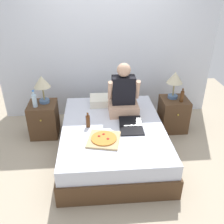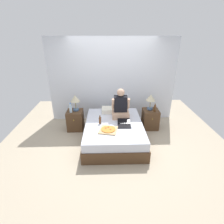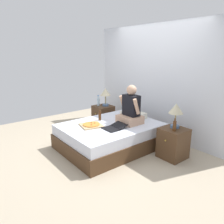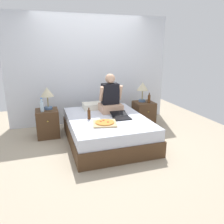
{
  "view_description": "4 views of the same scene",
  "coord_description": "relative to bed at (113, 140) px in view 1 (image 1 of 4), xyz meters",
  "views": [
    {
      "loc": [
        -0.25,
        -3.0,
        2.35
      ],
      "look_at": [
        -0.01,
        0.04,
        0.68
      ],
      "focal_mm": 40.0,
      "sensor_mm": 36.0,
      "label": 1
    },
    {
      "loc": [
        -0.17,
        -3.89,
        2.57
      ],
      "look_at": [
        -0.05,
        -0.04,
        0.82
      ],
      "focal_mm": 28.0,
      "sensor_mm": 36.0,
      "label": 2
    },
    {
      "loc": [
        3.28,
        -2.56,
        1.91
      ],
      "look_at": [
        0.02,
        0.02,
        0.75
      ],
      "focal_mm": 35.0,
      "sensor_mm": 36.0,
      "label": 3
    },
    {
      "loc": [
        -1.13,
        -3.81,
        1.77
      ],
      "look_at": [
        0.03,
        -0.24,
        0.66
      ],
      "focal_mm": 35.0,
      "sensor_mm": 36.0,
      "label": 4
    }
  ],
  "objects": [
    {
      "name": "lamp_on_left_nightstand",
      "position": [
        -1.04,
        0.66,
        0.65
      ],
      "size": [
        0.26,
        0.26,
        0.45
      ],
      "color": "#4C6B93",
      "rests_on": "nightstand_left"
    },
    {
      "name": "water_bottle",
      "position": [
        -1.16,
        0.52,
        0.43
      ],
      "size": [
        0.07,
        0.07,
        0.28
      ],
      "color": "silver",
      "rests_on": "nightstand_left"
    },
    {
      "name": "pillow",
      "position": [
        -0.06,
        0.69,
        0.31
      ],
      "size": [
        0.52,
        0.34,
        0.12
      ],
      "primitive_type": "cube",
      "color": "silver",
      "rests_on": "bed"
    },
    {
      "name": "nightstand_left",
      "position": [
        -1.08,
        0.61,
        0.04
      ],
      "size": [
        0.44,
        0.47,
        0.56
      ],
      "color": "#4C331E",
      "rests_on": "ground"
    },
    {
      "name": "beer_bottle",
      "position": [
        1.15,
        0.51,
        0.42
      ],
      "size": [
        0.06,
        0.06,
        0.23
      ],
      "color": "#512D14",
      "rests_on": "nightstand_right"
    },
    {
      "name": "nightstand_right",
      "position": [
        1.08,
        0.61,
        0.04
      ],
      "size": [
        0.44,
        0.47,
        0.56
      ],
      "color": "#4C331E",
      "rests_on": "ground"
    },
    {
      "name": "ground_plane",
      "position": [
        0.0,
        0.0,
        -0.24
      ],
      "size": [
        5.81,
        5.81,
        0.0
      ],
      "primitive_type": "plane",
      "color": "tan"
    },
    {
      "name": "wall_back",
      "position": [
        0.0,
        1.33,
        1.01
      ],
      "size": [
        3.81,
        0.12,
        2.5
      ],
      "primitive_type": "cube",
      "color": "silver",
      "rests_on": "ground"
    },
    {
      "name": "lamp_on_right_nightstand",
      "position": [
        1.05,
        0.66,
        0.65
      ],
      "size": [
        0.26,
        0.26,
        0.45
      ],
      "color": "#4C6B93",
      "rests_on": "nightstand_right"
    },
    {
      "name": "laptop",
      "position": [
        0.25,
        -0.12,
        0.27
      ],
      "size": [
        0.33,
        0.42,
        0.07
      ],
      "color": "black",
      "rests_on": "bed"
    },
    {
      "name": "pizza_box",
      "position": [
        -0.15,
        -0.36,
        0.27
      ],
      "size": [
        0.48,
        0.48,
        0.05
      ],
      "color": "tan",
      "rests_on": "bed"
    },
    {
      "name": "beer_bottle_on_bed",
      "position": [
        -0.35,
        -0.01,
        0.34
      ],
      "size": [
        0.06,
        0.06,
        0.22
      ],
      "color": "#4C2811",
      "rests_on": "bed"
    },
    {
      "name": "bed",
      "position": [
        0.0,
        0.0,
        0.0
      ],
      "size": [
        1.47,
        1.94,
        0.49
      ],
      "color": "#4C331E",
      "rests_on": "ground"
    },
    {
      "name": "person_seated",
      "position": [
        0.19,
        0.37,
        0.54
      ],
      "size": [
        0.47,
        0.4,
        0.78
      ],
      "color": "tan",
      "rests_on": "bed"
    }
  ]
}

